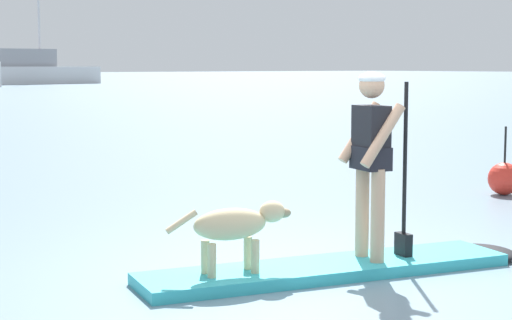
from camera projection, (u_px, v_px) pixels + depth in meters
name	position (u px, v px, depth m)	size (l,w,h in m)	color
ground_plane	(326.00, 275.00, 7.31)	(400.00, 400.00, 0.00)	slate
paddleboard	(350.00, 266.00, 7.39)	(3.64, 1.51, 0.10)	#33B2BF
person_paddler	(372.00, 152.00, 7.37)	(0.66, 0.56, 1.63)	tan
dog	(236.00, 226.00, 6.93)	(1.07, 0.37, 0.57)	#CCB78C
moored_boat_far_port	(32.00, 71.00, 81.44)	(13.02, 3.67, 10.64)	silver
marker_buoy	(504.00, 179.00, 11.79)	(0.45, 0.45, 0.95)	red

